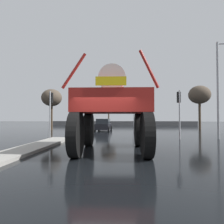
{
  "coord_description": "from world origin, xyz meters",
  "views": [
    {
      "loc": [
        0.92,
        -7.21,
        1.68
      ],
      "look_at": [
        -0.01,
        5.01,
        2.02
      ],
      "focal_mm": 32.13,
      "sensor_mm": 36.0,
      "label": 1
    }
  ],
  "objects_px": {
    "bare_tree_far_center": "(109,98)",
    "traffic_signal_far_left": "(87,111)",
    "sedan_ahead": "(103,125)",
    "traffic_signal_near_left": "(51,104)",
    "bare_tree_right": "(199,95)",
    "oversize_sprayer": "(113,108)",
    "streetlight_near_right": "(220,84)",
    "bare_tree_left": "(52,98)",
    "traffic_signal_far_right": "(134,113)",
    "traffic_signal_near_right": "(179,104)"
  },
  "relations": [
    {
      "from": "traffic_signal_near_right",
      "to": "bare_tree_left",
      "type": "distance_m",
      "value": 17.5
    },
    {
      "from": "traffic_signal_near_left",
      "to": "traffic_signal_far_left",
      "type": "relative_size",
      "value": 0.99
    },
    {
      "from": "traffic_signal_far_left",
      "to": "bare_tree_left",
      "type": "height_order",
      "value": "bare_tree_left"
    },
    {
      "from": "traffic_signal_far_right",
      "to": "bare_tree_far_center",
      "type": "bearing_deg",
      "value": 125.05
    },
    {
      "from": "bare_tree_left",
      "to": "traffic_signal_far_right",
      "type": "bearing_deg",
      "value": 37.32
    },
    {
      "from": "sedan_ahead",
      "to": "traffic_signal_near_left",
      "type": "distance_m",
      "value": 10.57
    },
    {
      "from": "traffic_signal_far_left",
      "to": "bare_tree_right",
      "type": "xyz_separation_m",
      "value": [
        17.4,
        -5.06,
        2.11
      ]
    },
    {
      "from": "oversize_sprayer",
      "to": "traffic_signal_near_right",
      "type": "distance_m",
      "value": 7.49
    },
    {
      "from": "traffic_signal_near_left",
      "to": "streetlight_near_right",
      "type": "height_order",
      "value": "streetlight_near_right"
    },
    {
      "from": "bare_tree_left",
      "to": "bare_tree_right",
      "type": "relative_size",
      "value": 0.87
    },
    {
      "from": "sedan_ahead",
      "to": "bare_tree_right",
      "type": "relative_size",
      "value": 0.66
    },
    {
      "from": "sedan_ahead",
      "to": "bare_tree_right",
      "type": "distance_m",
      "value": 14.6
    },
    {
      "from": "traffic_signal_far_right",
      "to": "bare_tree_right",
      "type": "height_order",
      "value": "bare_tree_right"
    },
    {
      "from": "traffic_signal_near_left",
      "to": "bare_tree_far_center",
      "type": "distance_m",
      "value": 26.15
    },
    {
      "from": "streetlight_near_right",
      "to": "traffic_signal_near_left",
      "type": "bearing_deg",
      "value": -178.29
    },
    {
      "from": "traffic_signal_far_left",
      "to": "streetlight_near_right",
      "type": "distance_m",
      "value": 23.33
    },
    {
      "from": "traffic_signal_near_right",
      "to": "bare_tree_right",
      "type": "xyz_separation_m",
      "value": [
        6.36,
        13.71,
        2.15
      ]
    },
    {
      "from": "oversize_sprayer",
      "to": "traffic_signal_near_left",
      "type": "xyz_separation_m",
      "value": [
        -5.48,
        5.77,
        0.62
      ]
    },
    {
      "from": "bare_tree_right",
      "to": "sedan_ahead",
      "type": "bearing_deg",
      "value": -164.06
    },
    {
      "from": "bare_tree_right",
      "to": "oversize_sprayer",
      "type": "bearing_deg",
      "value": -119.7
    },
    {
      "from": "sedan_ahead",
      "to": "traffic_signal_near_left",
      "type": "relative_size",
      "value": 1.09
    },
    {
      "from": "streetlight_near_right",
      "to": "bare_tree_far_center",
      "type": "height_order",
      "value": "streetlight_near_right"
    },
    {
      "from": "traffic_signal_far_right",
      "to": "bare_tree_right",
      "type": "relative_size",
      "value": 0.53
    },
    {
      "from": "traffic_signal_near_left",
      "to": "streetlight_near_right",
      "type": "relative_size",
      "value": 0.5
    },
    {
      "from": "bare_tree_left",
      "to": "traffic_signal_far_left",
      "type": "bearing_deg",
      "value": 70.17
    },
    {
      "from": "traffic_signal_far_right",
      "to": "streetlight_near_right",
      "type": "bearing_deg",
      "value": -71.46
    },
    {
      "from": "traffic_signal_near_right",
      "to": "streetlight_near_right",
      "type": "distance_m",
      "value": 3.62
    },
    {
      "from": "traffic_signal_far_right",
      "to": "streetlight_near_right",
      "type": "height_order",
      "value": "streetlight_near_right"
    },
    {
      "from": "traffic_signal_near_right",
      "to": "traffic_signal_far_right",
      "type": "relative_size",
      "value": 1.14
    },
    {
      "from": "traffic_signal_near_right",
      "to": "bare_tree_far_center",
      "type": "bearing_deg",
      "value": 106.94
    },
    {
      "from": "traffic_signal_near_left",
      "to": "streetlight_near_right",
      "type": "distance_m",
      "value": 13.58
    },
    {
      "from": "bare_tree_far_center",
      "to": "traffic_signal_far_right",
      "type": "bearing_deg",
      "value": -54.95
    },
    {
      "from": "oversize_sprayer",
      "to": "traffic_signal_far_left",
      "type": "distance_m",
      "value": 25.34
    },
    {
      "from": "bare_tree_far_center",
      "to": "traffic_signal_far_left",
      "type": "bearing_deg",
      "value": -113.92
    },
    {
      "from": "traffic_signal_far_left",
      "to": "traffic_signal_near_right",
      "type": "bearing_deg",
      "value": -59.54
    },
    {
      "from": "sedan_ahead",
      "to": "bare_tree_left",
      "type": "height_order",
      "value": "bare_tree_left"
    },
    {
      "from": "oversize_sprayer",
      "to": "bare_tree_far_center",
      "type": "bearing_deg",
      "value": 3.33
    },
    {
      "from": "oversize_sprayer",
      "to": "traffic_signal_far_right",
      "type": "height_order",
      "value": "oversize_sprayer"
    },
    {
      "from": "traffic_signal_far_right",
      "to": "bare_tree_left",
      "type": "relative_size",
      "value": 0.61
    },
    {
      "from": "oversize_sprayer",
      "to": "sedan_ahead",
      "type": "relative_size",
      "value": 1.36
    },
    {
      "from": "sedan_ahead",
      "to": "traffic_signal_far_right",
      "type": "relative_size",
      "value": 1.25
    },
    {
      "from": "traffic_signal_near_left",
      "to": "traffic_signal_far_right",
      "type": "bearing_deg",
      "value": 68.69
    },
    {
      "from": "bare_tree_right",
      "to": "bare_tree_far_center",
      "type": "bearing_deg",
      "value": 139.48
    },
    {
      "from": "traffic_signal_near_left",
      "to": "bare_tree_left",
      "type": "xyz_separation_m",
      "value": [
        -3.9,
        10.22,
        1.5
      ]
    },
    {
      "from": "streetlight_near_right",
      "to": "bare_tree_right",
      "type": "xyz_separation_m",
      "value": [
        3.1,
        13.31,
        0.63
      ]
    },
    {
      "from": "streetlight_near_right",
      "to": "bare_tree_left",
      "type": "xyz_separation_m",
      "value": [
        -17.38,
        9.82,
        0.01
      ]
    },
    {
      "from": "oversize_sprayer",
      "to": "traffic_signal_far_right",
      "type": "distance_m",
      "value": 24.62
    },
    {
      "from": "traffic_signal_far_right",
      "to": "bare_tree_right",
      "type": "xyz_separation_m",
      "value": [
        9.26,
        -5.07,
        2.49
      ]
    },
    {
      "from": "oversize_sprayer",
      "to": "traffic_signal_near_left",
      "type": "height_order",
      "value": "oversize_sprayer"
    },
    {
      "from": "oversize_sprayer",
      "to": "bare_tree_left",
      "type": "height_order",
      "value": "bare_tree_left"
    }
  ]
}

